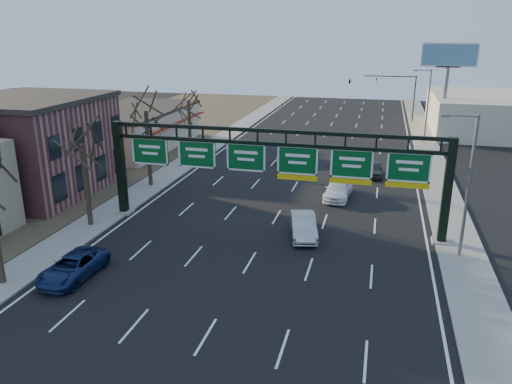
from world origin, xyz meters
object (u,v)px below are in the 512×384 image
(sign_gantry, at_px, (274,165))
(car_blue_suv, at_px, (73,267))
(car_white_wagon, at_px, (338,190))
(car_silver_sedan, at_px, (303,226))

(sign_gantry, height_order, car_blue_suv, sign_gantry)
(sign_gantry, distance_m, car_white_wagon, 9.59)
(car_blue_suv, distance_m, car_white_wagon, 22.63)
(sign_gantry, height_order, car_white_wagon, sign_gantry)
(sign_gantry, bearing_deg, car_blue_suv, -132.51)
(car_silver_sedan, bearing_deg, sign_gantry, 141.38)
(sign_gantry, relative_size, car_silver_sedan, 5.24)
(car_blue_suv, xyz_separation_m, car_silver_sedan, (11.89, 9.26, 0.10))
(car_silver_sedan, relative_size, car_white_wagon, 0.95)
(car_silver_sedan, xyz_separation_m, car_white_wagon, (1.57, 8.93, -0.05))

